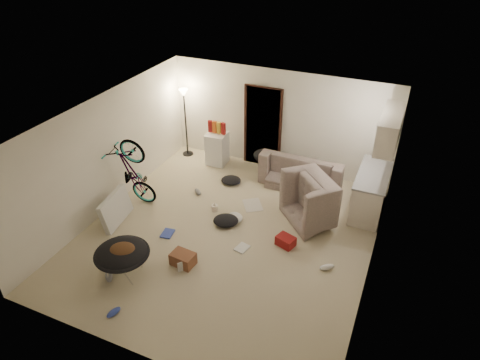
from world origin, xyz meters
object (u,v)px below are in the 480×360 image
at_px(sofa, 302,173).
at_px(juicer, 215,208).
at_px(bicycle, 135,186).
at_px(mini_fridge, 217,149).
at_px(saucer_chair, 123,257).
at_px(floor_lamp, 185,108).
at_px(drink_case_a, 183,259).
at_px(kitchen_counter, 370,193).
at_px(tv_box, 116,209).
at_px(armchair, 325,202).
at_px(drink_case_b, 286,241).

bearing_deg(sofa, juicer, 52.62).
distance_m(bicycle, mini_fridge, 2.50).
bearing_deg(saucer_chair, mini_fridge, 93.63).
distance_m(floor_lamp, sofa, 3.37).
distance_m(bicycle, drink_case_a, 2.32).
height_order(floor_lamp, juicer, floor_lamp).
bearing_deg(sofa, bicycle, 36.22).
relative_size(kitchen_counter, tv_box, 1.57).
height_order(saucer_chair, juicer, saucer_chair).
bearing_deg(sofa, armchair, 126.33).
height_order(sofa, tv_box, tv_box).
relative_size(sofa, mini_fridge, 2.35).
bearing_deg(bicycle, drink_case_b, -91.90).
xyz_separation_m(floor_lamp, juicer, (1.80, -2.02, -1.22)).
height_order(floor_lamp, drink_case_b, floor_lamp).
bearing_deg(kitchen_counter, armchair, -141.02).
relative_size(sofa, bicycle, 1.14).
xyz_separation_m(kitchen_counter, mini_fridge, (-3.90, 0.55, -0.03)).
relative_size(kitchen_counter, mini_fridge, 1.82).
height_order(mini_fridge, drink_case_a, mini_fridge).
distance_m(kitchen_counter, tv_box, 5.36).
distance_m(floor_lamp, kitchen_counter, 4.95).
height_order(floor_lamp, sofa, floor_lamp).
xyz_separation_m(saucer_chair, drink_case_a, (0.81, 0.65, -0.28)).
xyz_separation_m(sofa, bicycle, (-3.11, -2.25, 0.17)).
bearing_deg(floor_lamp, bicycle, -87.66).
bearing_deg(drink_case_a, kitchen_counter, 52.94).
distance_m(saucer_chair, drink_case_a, 1.07).
relative_size(floor_lamp, drink_case_b, 5.27).
bearing_deg(drink_case_b, saucer_chair, -122.76).
distance_m(sofa, drink_case_a, 3.74).
bearing_deg(saucer_chair, drink_case_a, 38.80).
height_order(kitchen_counter, juicer, kitchen_counter).
xyz_separation_m(kitchen_counter, saucer_chair, (-3.63, -3.74, -0.04)).
relative_size(tv_box, drink_case_b, 2.78).
bearing_deg(mini_fridge, drink_case_b, -44.19).
height_order(sofa, mini_fridge, mini_fridge).
distance_m(mini_fridge, tv_box, 3.17).
height_order(saucer_chair, drink_case_b, saucer_chair).
height_order(bicycle, saucer_chair, bicycle).
height_order(kitchen_counter, armchair, kitchen_counter).
bearing_deg(bicycle, tv_box, 178.66).
distance_m(floor_lamp, mini_fridge, 1.30).
bearing_deg(drink_case_b, juicer, -176.35).
xyz_separation_m(floor_lamp, armchair, (4.01, -1.31, -0.92)).
xyz_separation_m(mini_fridge, juicer, (0.87, -1.92, -0.33)).
relative_size(armchair, drink_case_a, 2.81).
relative_size(sofa, armchair, 1.63).
xyz_separation_m(bicycle, juicer, (1.70, 0.43, -0.36)).
height_order(drink_case_b, juicer, juicer).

